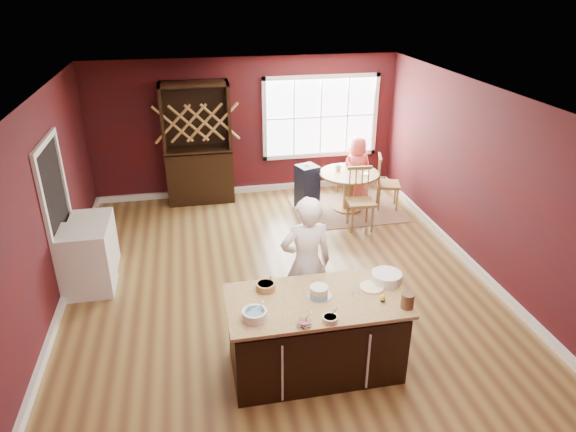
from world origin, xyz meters
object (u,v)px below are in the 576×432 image
(baker, at_px, (306,264))
(chair_east, at_px, (388,182))
(dining_table, at_px, (349,183))
(washer, at_px, (87,261))
(chair_south, at_px, (361,199))
(kitchen_island, at_px, (315,335))
(toddler, at_px, (306,166))
(high_chair, at_px, (307,186))
(hutch, at_px, (198,144))
(seated_woman, at_px, (356,169))
(layer_cake, at_px, (319,292))
(dryer, at_px, (94,242))
(chair_north, at_px, (350,168))

(baker, xyz_separation_m, chair_east, (2.35, 3.25, -0.36))
(dining_table, distance_m, chair_east, 0.77)
(washer, bearing_deg, chair_south, 14.76)
(kitchen_island, distance_m, chair_east, 4.73)
(chair_east, relative_size, toddler, 4.05)
(high_chair, bearing_deg, hutch, 139.22)
(seated_woman, bearing_deg, chair_east, 125.67)
(layer_cake, distance_m, high_chair, 4.40)
(chair_east, distance_m, hutch, 3.68)
(kitchen_island, relative_size, chair_east, 1.82)
(hutch, height_order, dryer, hutch)
(chair_east, bearing_deg, chair_south, 149.07)
(chair_north, height_order, dryer, chair_north)
(kitchen_island, bearing_deg, seated_woman, 66.69)
(kitchen_island, distance_m, chair_south, 3.70)
(kitchen_island, height_order, hutch, hutch)
(baker, distance_m, washer, 3.14)
(kitchen_island, bearing_deg, chair_south, 63.64)
(chair_east, xyz_separation_m, seated_woman, (-0.47, 0.51, 0.11))
(toddler, height_order, hutch, hutch)
(toddler, bearing_deg, washer, -147.72)
(chair_south, relative_size, high_chair, 1.23)
(toddler, bearing_deg, chair_south, -57.82)
(layer_cake, distance_m, toddler, 4.50)
(high_chair, bearing_deg, dryer, -176.53)
(chair_south, bearing_deg, baker, -117.53)
(seated_woman, relative_size, toddler, 4.92)
(kitchen_island, height_order, dining_table, kitchen_island)
(toddler, height_order, washer, same)
(kitchen_island, bearing_deg, dryer, 134.04)
(hutch, bearing_deg, high_chair, -21.48)
(chair_south, xyz_separation_m, toddler, (-0.72, 1.15, 0.26))
(hutch, bearing_deg, chair_east, -16.79)
(high_chair, distance_m, hutch, 2.23)
(layer_cake, bearing_deg, washer, 142.58)
(layer_cake, xyz_separation_m, toddler, (0.87, 4.41, -0.17))
(toddler, bearing_deg, seated_woman, 5.69)
(chair_east, xyz_separation_m, high_chair, (-1.51, 0.28, -0.08))
(kitchen_island, bearing_deg, layer_cake, 47.45)
(layer_cake, xyz_separation_m, chair_south, (1.59, 3.26, -0.43))
(dining_table, bearing_deg, seated_woman, 56.82)
(high_chair, xyz_separation_m, hutch, (-1.96, 0.77, 0.71))
(baker, distance_m, layer_cake, 0.76)
(high_chair, xyz_separation_m, dryer, (-3.64, -1.53, -0.02))
(kitchen_island, xyz_separation_m, washer, (-2.71, 2.17, 0.03))
(seated_woman, relative_size, hutch, 0.55)
(layer_cake, bearing_deg, kitchen_island, -132.55)
(layer_cake, distance_m, chair_east, 4.69)
(layer_cake, xyz_separation_m, chair_east, (2.39, 4.00, -0.45))
(chair_south, relative_size, seated_woman, 0.86)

